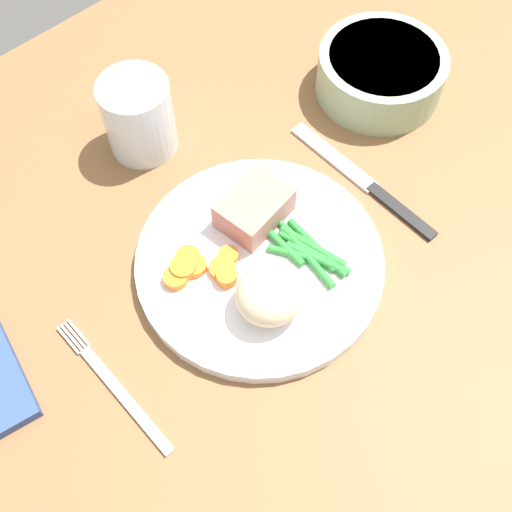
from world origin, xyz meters
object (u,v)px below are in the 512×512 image
(meat_portion, at_px, (254,208))
(dinner_plate, at_px, (256,265))
(salad_bowl, at_px, (381,71))
(knife, at_px, (365,182))
(water_glass, at_px, (140,121))
(fork, at_px, (114,386))

(meat_portion, bearing_deg, dinner_plate, -130.60)
(salad_bowl, bearing_deg, dinner_plate, -163.32)
(dinner_plate, relative_size, salad_bowl, 1.68)
(dinner_plate, height_order, knife, dinner_plate)
(water_glass, xyz_separation_m, salad_bowl, (0.26, -0.12, -0.01))
(knife, height_order, salad_bowl, salad_bowl)
(salad_bowl, bearing_deg, knife, -143.31)
(water_glass, bearing_deg, dinner_plate, -94.73)
(dinner_plate, distance_m, meat_portion, 0.06)
(dinner_plate, relative_size, meat_portion, 3.51)
(fork, relative_size, salad_bowl, 1.11)
(meat_portion, xyz_separation_m, salad_bowl, (0.24, 0.04, -0.00))
(dinner_plate, xyz_separation_m, knife, (0.16, -0.00, -0.01))
(meat_portion, bearing_deg, fork, -168.87)
(knife, bearing_deg, water_glass, 122.97)
(meat_portion, height_order, fork, meat_portion)
(knife, bearing_deg, dinner_plate, 177.58)
(dinner_plate, bearing_deg, knife, -1.02)
(knife, bearing_deg, fork, 178.54)
(meat_portion, distance_m, knife, 0.14)
(water_glass, distance_m, salad_bowl, 0.29)
(knife, xyz_separation_m, salad_bowl, (0.11, 0.09, 0.03))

